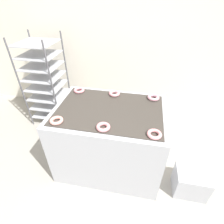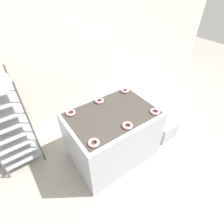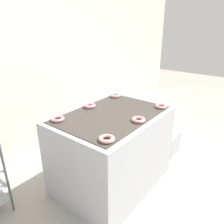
{
  "view_description": "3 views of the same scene",
  "coord_description": "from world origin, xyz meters",
  "views": [
    {
      "loc": [
        0.35,
        -0.9,
        2.1
      ],
      "look_at": [
        0.0,
        0.87,
        0.79
      ],
      "focal_mm": 28.0,
      "sensor_mm": 36.0,
      "label": 1
    },
    {
      "loc": [
        -1.1,
        -0.82,
        2.56
      ],
      "look_at": [
        0.0,
        0.72,
        0.96
      ],
      "focal_mm": 28.0,
      "sensor_mm": 36.0,
      "label": 2
    },
    {
      "loc": [
        -1.76,
        -0.65,
        1.88
      ],
      "look_at": [
        0.0,
        0.72,
        0.96
      ],
      "focal_mm": 35.0,
      "sensor_mm": 36.0,
      "label": 3
    }
  ],
  "objects": [
    {
      "name": "fryer_machine",
      "position": [
        0.0,
        0.72,
        0.47
      ],
      "size": [
        1.31,
        0.94,
        0.94
      ],
      "color": "#A8AAB2",
      "rests_on": "ground_plane"
    },
    {
      "name": "donut_far_center",
      "position": [
        -0.01,
        1.06,
        0.96
      ],
      "size": [
        0.14,
        0.14,
        0.04
      ],
      "primitive_type": "torus",
      "color": "pink",
      "rests_on": "fryer_machine"
    },
    {
      "name": "ground_plane",
      "position": [
        0.0,
        0.0,
        0.0
      ],
      "size": [
        14.0,
        14.0,
        0.0
      ],
      "primitive_type": "plane",
      "color": "#9E998E"
    },
    {
      "name": "donut_near_right",
      "position": [
        0.51,
        0.37,
        0.95
      ],
      "size": [
        0.14,
        0.14,
        0.03
      ],
      "primitive_type": "torus",
      "color": "pink",
      "rests_on": "fryer_machine"
    },
    {
      "name": "glaze_bin",
      "position": [
        1.05,
        0.48,
        0.17
      ],
      "size": [
        0.38,
        0.31,
        0.34
      ],
      "color": "#A8AAB2",
      "rests_on": "ground_plane"
    },
    {
      "name": "donut_far_right",
      "position": [
        0.5,
        1.05,
        0.96
      ],
      "size": [
        0.15,
        0.15,
        0.04
      ],
      "primitive_type": "torus",
      "color": "#D290A0",
      "rests_on": "fryer_machine"
    },
    {
      "name": "donut_near_left",
      "position": [
        -0.5,
        0.39,
        0.95
      ],
      "size": [
        0.14,
        0.14,
        0.04
      ],
      "primitive_type": "torus",
      "color": "#E29589",
      "rests_on": "fryer_machine"
    },
    {
      "name": "wall_back",
      "position": [
        0.0,
        2.12,
        1.4
      ],
      "size": [
        8.0,
        0.05,
        2.8
      ],
      "color": "silver",
      "rests_on": "ground_plane"
    },
    {
      "name": "donut_near_center",
      "position": [
        0.01,
        0.38,
        0.95
      ],
      "size": [
        0.14,
        0.14,
        0.04
      ],
      "primitive_type": "torus",
      "color": "pink",
      "rests_on": "fryer_machine"
    },
    {
      "name": "donut_far_left",
      "position": [
        -0.49,
        1.05,
        0.95
      ],
      "size": [
        0.14,
        0.14,
        0.03
      ],
      "primitive_type": "torus",
      "color": "pink",
      "rests_on": "fryer_machine"
    },
    {
      "name": "baking_rack_cart",
      "position": [
        -1.29,
        1.55,
        0.78
      ],
      "size": [
        0.58,
        0.58,
        1.53
      ],
      "color": "#4C4C51",
      "rests_on": "ground_plane"
    }
  ]
}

